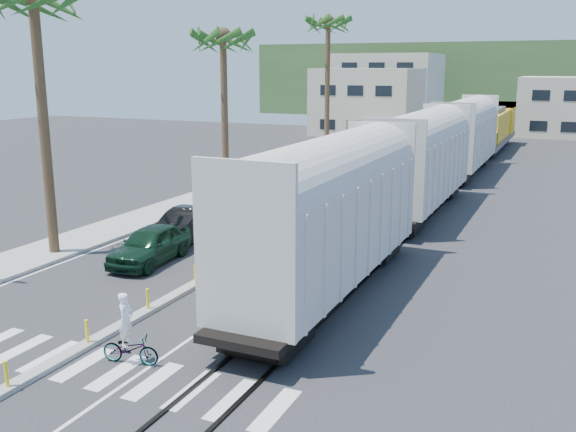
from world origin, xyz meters
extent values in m
plane|color=#28282B|center=(0.00, 0.00, 0.00)|extent=(140.00, 140.00, 0.00)
cube|color=gray|center=(-8.50, 25.00, 0.07)|extent=(3.00, 90.00, 0.15)
cube|color=black|center=(4.28, 28.00, 0.03)|extent=(0.12, 100.00, 0.06)
cube|color=black|center=(5.72, 28.00, 0.03)|extent=(0.12, 100.00, 0.06)
cube|color=gray|center=(0.00, 20.00, 0.07)|extent=(0.45, 60.00, 0.15)
cylinder|color=yellow|center=(0.00, -4.00, 0.50)|extent=(0.10, 0.10, 0.70)
cylinder|color=yellow|center=(0.00, -1.00, 0.50)|extent=(0.10, 0.10, 0.70)
cylinder|color=yellow|center=(0.00, 2.00, 0.50)|extent=(0.10, 0.10, 0.70)
cylinder|color=yellow|center=(0.00, 5.00, 0.50)|extent=(0.10, 0.10, 0.70)
cylinder|color=yellow|center=(0.00, 8.00, 0.50)|extent=(0.10, 0.10, 0.70)
cylinder|color=yellow|center=(0.00, 11.00, 0.50)|extent=(0.10, 0.10, 0.70)
cylinder|color=yellow|center=(0.00, 14.00, 0.50)|extent=(0.10, 0.10, 0.70)
cylinder|color=yellow|center=(0.00, 17.00, 0.50)|extent=(0.10, 0.10, 0.70)
cylinder|color=yellow|center=(0.00, 20.00, 0.50)|extent=(0.10, 0.10, 0.70)
cylinder|color=yellow|center=(0.00, 23.00, 0.50)|extent=(0.10, 0.10, 0.70)
cylinder|color=yellow|center=(0.00, 26.00, 0.50)|extent=(0.10, 0.10, 0.70)
cylinder|color=yellow|center=(0.00, 29.00, 0.50)|extent=(0.10, 0.10, 0.70)
cylinder|color=yellow|center=(0.00, 32.00, 0.50)|extent=(0.10, 0.10, 0.70)
cylinder|color=yellow|center=(0.00, 35.00, 0.50)|extent=(0.10, 0.10, 0.70)
cylinder|color=yellow|center=(0.00, 38.00, 0.50)|extent=(0.10, 0.10, 0.70)
cylinder|color=yellow|center=(0.00, 41.00, 0.50)|extent=(0.10, 0.10, 0.70)
cube|color=silver|center=(0.00, -2.00, 0.01)|extent=(14.00, 2.20, 0.01)
cube|color=silver|center=(-6.80, 25.00, 0.00)|extent=(0.12, 90.00, 0.01)
cube|color=silver|center=(2.50, 25.00, 0.00)|extent=(0.12, 90.00, 0.01)
cube|color=beige|center=(5.00, 6.06, 2.70)|extent=(3.00, 12.88, 3.40)
cylinder|color=beige|center=(5.00, 6.06, 4.40)|extent=(2.90, 12.58, 2.90)
cube|color=black|center=(5.00, 6.06, 0.50)|extent=(2.60, 12.88, 1.00)
cube|color=beige|center=(5.00, 21.06, 2.70)|extent=(3.00, 12.88, 3.40)
cylinder|color=beige|center=(5.00, 21.06, 4.40)|extent=(2.90, 12.58, 2.90)
cube|color=black|center=(5.00, 21.06, 0.50)|extent=(2.60, 12.88, 1.00)
cube|color=beige|center=(5.00, 36.06, 2.70)|extent=(3.00, 12.88, 3.40)
cylinder|color=beige|center=(5.00, 36.06, 4.40)|extent=(2.90, 12.58, 2.90)
cube|color=black|center=(5.00, 36.06, 0.50)|extent=(2.60, 12.88, 1.00)
cube|color=#4C4C4F|center=(5.00, 52.06, 1.05)|extent=(3.00, 17.00, 0.50)
cube|color=gold|center=(5.00, 51.06, 2.60)|extent=(2.70, 12.24, 2.60)
cube|color=gold|center=(5.00, 57.84, 2.90)|extent=(3.00, 3.74, 3.20)
cube|color=black|center=(5.00, 52.06, 0.45)|extent=(2.60, 13.60, 0.90)
cylinder|color=brown|center=(-8.00, 6.00, 5.50)|extent=(0.44, 0.44, 11.00)
cylinder|color=brown|center=(-8.30, 22.00, 5.00)|extent=(0.44, 0.44, 10.00)
sphere|color=#29571B|center=(-8.30, 22.00, 10.15)|extent=(3.20, 3.20, 3.20)
cylinder|color=brown|center=(-8.00, 40.00, 6.00)|extent=(0.44, 0.44, 12.00)
sphere|color=#29571B|center=(-8.00, 40.00, 12.15)|extent=(3.20, 3.20, 3.20)
cube|color=#BEB397|center=(-11.00, 62.00, 4.00)|extent=(12.00, 10.00, 8.00)
cube|color=#BEB397|center=(-13.00, 78.00, 5.00)|extent=(14.00, 12.00, 10.00)
cube|color=#BEB397|center=(12.00, 70.00, 3.50)|extent=(12.00, 10.00, 7.00)
cube|color=#385628|center=(0.00, 100.00, 6.00)|extent=(80.00, 20.00, 12.00)
imported|color=black|center=(-3.36, 6.77, 0.80)|extent=(2.57, 4.96, 1.60)
imported|color=black|center=(-3.85, 10.28, 0.80)|extent=(2.00, 4.95, 1.60)
imported|color=black|center=(-2.94, 17.70, 0.64)|extent=(2.25, 4.60, 1.28)
imported|color=#A3A6A8|center=(-3.00, 23.32, 0.60)|extent=(2.03, 4.33, 1.20)
imported|color=#9EA0A5|center=(1.89, -1.38, 0.44)|extent=(1.18, 1.89, 0.89)
imported|color=white|center=(1.79, -1.38, 1.32)|extent=(0.69, 0.57, 1.54)
camera|label=1|loc=(12.80, -14.80, 8.19)|focal=40.00mm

